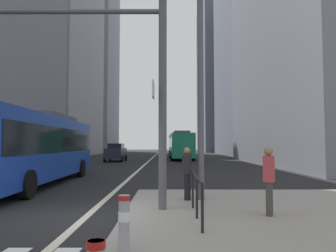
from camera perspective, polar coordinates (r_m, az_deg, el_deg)
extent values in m
plane|color=black|center=(28.44, -4.32, -7.03)|extent=(160.00, 160.00, 0.00)
cube|color=gray|center=(8.24, 25.17, -15.65)|extent=(9.00, 10.00, 0.15)
cube|color=beige|center=(38.40, -3.19, -6.03)|extent=(0.20, 80.00, 0.01)
cube|color=#9E9EA3|center=(58.89, -18.88, 17.92)|extent=(10.54, 22.18, 45.92)
cube|color=gray|center=(81.58, -13.18, 12.95)|extent=(10.22, 16.52, 49.00)
cube|color=slate|center=(62.41, 14.45, 17.31)|extent=(10.45, 19.15, 47.36)
cube|color=slate|center=(83.34, 10.40, 8.88)|extent=(13.33, 20.93, 38.59)
cube|color=#14389E|center=(15.95, -22.61, -3.57)|extent=(2.80, 11.69, 2.75)
cube|color=black|center=(15.95, -22.59, -2.34)|extent=(2.83, 11.45, 1.10)
cube|color=#4C4C51|center=(17.64, -20.47, 1.40)|extent=(1.86, 4.23, 0.30)
cylinder|color=black|center=(12.13, -23.79, -9.53)|extent=(0.33, 1.01, 1.00)
cylinder|color=black|center=(19.20, -15.28, -7.26)|extent=(0.33, 1.01, 1.00)
cylinder|color=black|center=(19.90, -22.05, -7.00)|extent=(0.33, 1.01, 1.00)
cube|color=#198456|center=(39.64, 2.25, -3.46)|extent=(2.79, 11.56, 2.75)
cube|color=black|center=(39.64, 2.25, -2.96)|extent=(2.83, 11.33, 1.10)
cube|color=#4C4C51|center=(37.94, 2.41, -1.17)|extent=(1.86, 4.18, 0.30)
cylinder|color=black|center=(43.28, 0.34, -5.07)|extent=(0.33, 1.01, 1.00)
cylinder|color=black|center=(43.42, 3.52, -5.05)|extent=(0.33, 1.01, 1.00)
cylinder|color=black|center=(35.93, 0.71, -5.44)|extent=(0.33, 1.01, 1.00)
cylinder|color=black|center=(36.10, 4.54, -5.42)|extent=(0.33, 1.01, 1.00)
cube|color=#232838|center=(35.49, -9.31, -4.83)|extent=(1.78, 4.55, 1.10)
cube|color=black|center=(35.62, -9.26, -3.52)|extent=(1.50, 2.46, 0.52)
cylinder|color=black|center=(33.84, -8.21, -5.85)|extent=(0.22, 0.64, 0.64)
cylinder|color=black|center=(34.15, -11.25, -5.80)|extent=(0.22, 0.64, 0.64)
cylinder|color=black|center=(36.91, -7.52, -5.64)|extent=(0.22, 0.64, 0.64)
cylinder|color=black|center=(37.19, -10.32, -5.59)|extent=(0.22, 0.64, 0.64)
cube|color=silver|center=(65.44, 1.16, -4.12)|extent=(1.94, 4.59, 1.10)
cube|color=black|center=(65.28, 1.17, -3.41)|extent=(1.58, 2.49, 0.52)
cylinder|color=black|center=(66.94, 0.31, -4.57)|extent=(0.24, 0.65, 0.64)
cylinder|color=black|center=(67.04, 1.87, -4.56)|extent=(0.24, 0.65, 0.64)
cylinder|color=black|center=(63.87, 0.42, -4.63)|extent=(0.24, 0.65, 0.64)
cylinder|color=black|center=(63.98, 2.06, -4.63)|extent=(0.24, 0.65, 0.64)
cylinder|color=#515156|center=(8.72, -0.98, 5.08)|extent=(0.22, 0.22, 6.00)
cylinder|color=#515156|center=(10.06, -22.42, 18.36)|extent=(6.98, 0.14, 0.14)
cube|color=white|center=(8.59, -2.68, 6.57)|extent=(0.04, 0.60, 0.44)
cylinder|color=#56565B|center=(10.39, 5.81, 9.36)|extent=(0.20, 0.20, 8.00)
cylinder|color=#B21E19|center=(3.53, -12.75, -19.94)|extent=(0.20, 0.20, 0.08)
cylinder|color=#99999E|center=(5.49, -7.87, -16.79)|extent=(0.18, 0.18, 0.90)
cylinder|color=white|center=(5.46, -7.86, -15.69)|extent=(0.19, 0.19, 0.16)
cylinder|color=#B21E19|center=(5.41, -7.83, -12.57)|extent=(0.20, 0.20, 0.08)
cylinder|color=black|center=(6.51, 6.15, -14.41)|extent=(0.06, 0.06, 0.95)
cylinder|color=black|center=(7.69, 5.16, -12.68)|extent=(0.06, 0.06, 0.95)
cylinder|color=black|center=(8.88, 4.45, -11.41)|extent=(0.06, 0.06, 0.95)
cylinder|color=black|center=(10.07, 3.90, -10.43)|extent=(0.06, 0.06, 0.95)
cylinder|color=black|center=(8.23, 4.76, -8.73)|extent=(0.06, 3.62, 0.06)
cylinder|color=#423D38|center=(8.44, 17.72, -12.15)|extent=(0.15, 0.15, 0.82)
cylinder|color=#423D38|center=(8.28, 17.58, -12.33)|extent=(0.15, 0.15, 0.82)
cube|color=#B73D42|center=(8.27, 17.56, -7.27)|extent=(0.38, 0.45, 0.63)
sphere|color=#9E7556|center=(8.25, 17.51, -4.31)|extent=(0.23, 0.23, 0.23)
cylinder|color=black|center=(10.24, 3.49, -10.74)|extent=(0.15, 0.15, 0.80)
cylinder|color=black|center=(10.09, 3.34, -10.86)|extent=(0.15, 0.15, 0.80)
cube|color=#232328|center=(10.10, 3.41, -6.82)|extent=(0.32, 0.42, 0.62)
sphere|color=#9E7556|center=(10.08, 3.40, -4.45)|extent=(0.22, 0.22, 0.22)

